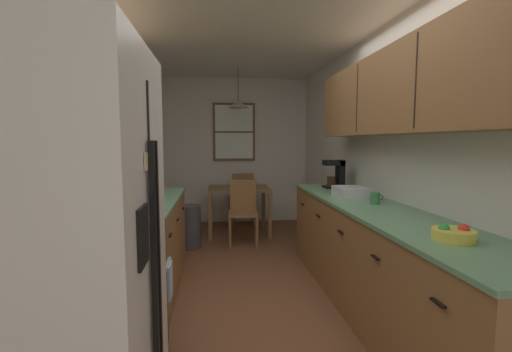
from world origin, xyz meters
name	(u,v)px	position (x,y,z in m)	size (l,w,h in m)	color
ground_plane	(247,275)	(0.00, 1.00, 0.00)	(12.00, 12.00, 0.00)	brown
wall_left	(113,158)	(-1.35, 1.00, 1.27)	(0.10, 9.00, 2.55)	silver
wall_right	(370,157)	(1.35, 1.00, 1.27)	(0.10, 9.00, 2.55)	silver
wall_back	(234,151)	(0.00, 3.65, 1.27)	(4.40, 0.10, 2.55)	silver
ceiling_slab	(247,27)	(0.00, 1.00, 2.59)	(4.40, 9.00, 0.08)	white
refrigerator	(63,271)	(-0.95, -1.19, 0.91)	(0.73, 0.82, 1.83)	white
stove_range	(109,297)	(-0.99, -0.46, 0.47)	(0.66, 0.60, 1.10)	black
microwave_over_range	(80,95)	(-1.11, -0.46, 1.71)	(0.39, 0.64, 0.33)	black
counter_left	(145,246)	(-1.00, 0.70, 0.45)	(0.64, 1.72, 0.90)	olive
upper_cabinets_left	(123,91)	(-1.14, 0.65, 1.89)	(0.33, 1.80, 0.65)	olive
counter_right	(375,260)	(1.00, 0.08, 0.45)	(0.64, 3.23, 0.90)	olive
upper_cabinets_right	(401,92)	(1.14, 0.03, 1.83)	(0.33, 2.91, 0.67)	olive
dining_table	(239,195)	(0.02, 2.77, 0.61)	(0.94, 0.76, 0.73)	brown
dining_chair_near	(243,209)	(0.05, 2.18, 0.50)	(0.42, 0.42, 0.90)	olive
dining_chair_far	(242,196)	(0.12, 3.36, 0.50)	(0.44, 0.44, 0.90)	olive
pendant_light	(238,104)	(0.02, 2.77, 2.01)	(0.33, 0.33, 0.60)	black
back_window	(234,132)	(0.00, 3.58, 1.61)	(0.74, 0.05, 1.01)	brown
trash_bin	(189,227)	(-0.70, 2.09, 0.29)	(0.33, 0.33, 0.58)	#3F3F42
storage_canister	(124,200)	(-1.00, 0.01, 1.01)	(0.11, 0.11, 0.21)	red
dish_towel	(170,281)	(-0.64, -0.31, 0.50)	(0.02, 0.16, 0.24)	silver
coffee_maker	(336,173)	(1.07, 1.29, 1.07)	(0.22, 0.18, 0.33)	black
mug_by_coffeemaker	(375,198)	(1.05, 0.23, 0.95)	(0.12, 0.08, 0.10)	#3F7F4C
fruit_bowl	(454,234)	(0.97, -0.90, 0.94)	(0.22, 0.22, 0.09)	#E5D14C
dish_rack	(351,192)	(0.98, 0.61, 0.95)	(0.28, 0.34, 0.10)	silver
table_serving_bowl	(238,185)	(0.02, 2.85, 0.76)	(0.16, 0.16, 0.06)	silver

